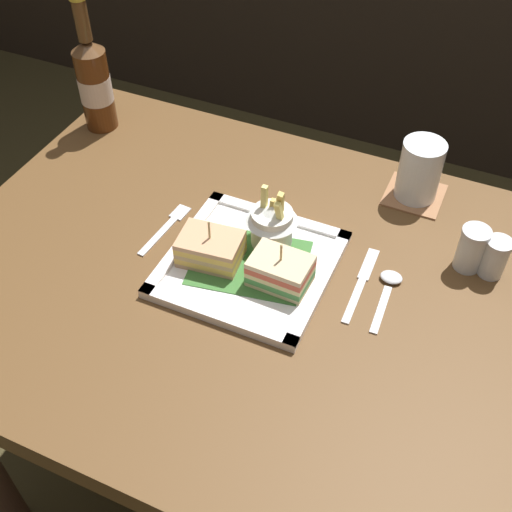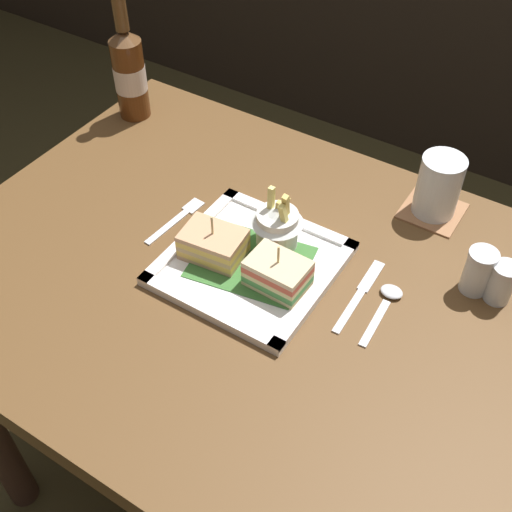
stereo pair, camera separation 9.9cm
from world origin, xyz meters
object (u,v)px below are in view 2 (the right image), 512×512
at_px(sandwich_half_right, 278,273).
at_px(water_glass, 438,189).
at_px(dining_table, 261,324).
at_px(salt_shaker, 477,273).
at_px(square_plate, 251,264).
at_px(fork, 178,218).
at_px(pepper_shaker, 501,285).
at_px(beer_bottle, 129,71).
at_px(sandwich_half_left, 214,244).
at_px(fries_cup, 277,223).
at_px(knife, 361,292).
at_px(spoon, 387,300).

distance_m(sandwich_half_right, water_glass, 0.33).
xyz_separation_m(dining_table, salt_shaker, (0.28, 0.16, 0.14)).
bearing_deg(square_plate, dining_table, -30.61).
xyz_separation_m(fork, pepper_shaker, (0.52, 0.12, 0.03)).
xyz_separation_m(beer_bottle, pepper_shaker, (0.79, -0.09, -0.07)).
relative_size(dining_table, sandwich_half_left, 10.15).
relative_size(fries_cup, knife, 0.69).
xyz_separation_m(sandwich_half_right, salt_shaker, (0.25, 0.16, -0.00)).
bearing_deg(square_plate, water_glass, 55.08).
xyz_separation_m(fries_cup, spoon, (0.20, -0.01, -0.05)).
height_order(beer_bottle, salt_shaker, beer_bottle).
relative_size(fork, salt_shaker, 1.76).
bearing_deg(sandwich_half_right, beer_bottle, 152.85).
xyz_separation_m(sandwich_half_right, pepper_shaker, (0.29, 0.16, -0.00)).
bearing_deg(sandwich_half_right, knife, 27.62).
relative_size(square_plate, fork, 1.87).
relative_size(fries_cup, spoon, 0.89).
xyz_separation_m(sandwich_half_left, salt_shaker, (0.37, 0.16, 0.00)).
bearing_deg(sandwich_half_left, square_plate, 15.10).
bearing_deg(knife, square_plate, -165.92).
height_order(sandwich_half_left, water_glass, water_glass).
distance_m(sandwich_half_left, knife, 0.24).
xyz_separation_m(water_glass, pepper_shaker, (0.16, -0.14, -0.02)).
distance_m(beer_bottle, fork, 0.35).
bearing_deg(dining_table, pepper_shaker, 26.74).
bearing_deg(spoon, sandwich_half_right, -157.34).
bearing_deg(pepper_shaker, beer_bottle, 173.20).
relative_size(water_glass, fork, 0.80).
height_order(sandwich_half_right, fries_cup, fries_cup).
xyz_separation_m(sandwich_half_left, pepper_shaker, (0.41, 0.16, -0.00)).
bearing_deg(fork, fries_cup, 9.45).
bearing_deg(square_plate, pepper_shaker, 22.32).
distance_m(fries_cup, salt_shaker, 0.31).
bearing_deg(sandwich_half_left, fork, 157.80).
height_order(beer_bottle, knife, beer_bottle).
distance_m(beer_bottle, pepper_shaker, 0.80).
relative_size(spoon, salt_shaker, 1.65).
height_order(water_glass, salt_shaker, water_glass).
xyz_separation_m(square_plate, beer_bottle, (-0.44, 0.24, 0.09)).
height_order(dining_table, fries_cup, fries_cup).
xyz_separation_m(square_plate, fork, (-0.17, 0.03, -0.00)).
bearing_deg(beer_bottle, sandwich_half_right, -27.15).
relative_size(sandwich_half_left, salt_shaker, 1.34).
distance_m(square_plate, knife, 0.18).
xyz_separation_m(square_plate, spoon, (0.21, 0.05, -0.00)).
relative_size(square_plate, sandwich_half_right, 2.75).
relative_size(sandwich_half_left, water_glass, 0.96).
relative_size(beer_bottle, pepper_shaker, 3.87).
bearing_deg(fork, salt_shaker, 13.59).
relative_size(beer_bottle, knife, 1.62).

